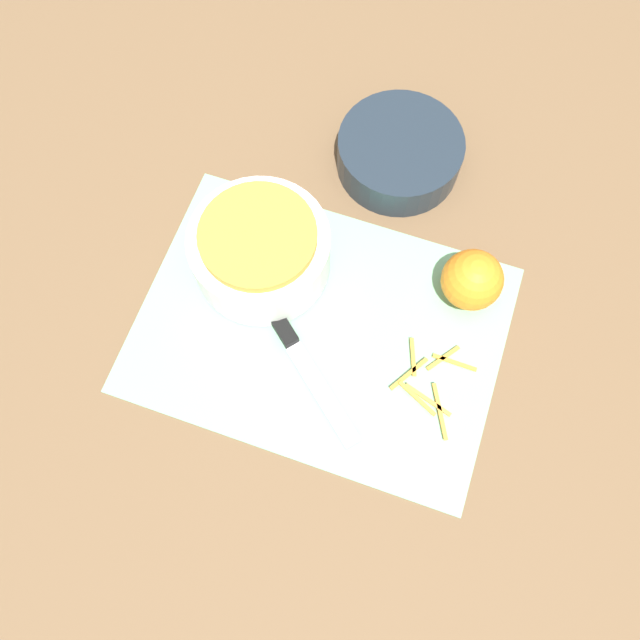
% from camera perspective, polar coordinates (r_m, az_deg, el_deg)
% --- Properties ---
extents(ground_plane, '(4.00, 4.00, 0.00)m').
position_cam_1_polar(ground_plane, '(0.83, 0.00, -0.85)').
color(ground_plane, brown).
extents(cutting_board, '(0.48, 0.35, 0.01)m').
position_cam_1_polar(cutting_board, '(0.83, 0.00, -0.79)').
color(cutting_board, '#75AD84').
rests_on(cutting_board, ground_plane).
extents(bowl_speckled, '(0.18, 0.18, 0.09)m').
position_cam_1_polar(bowl_speckled, '(0.83, -5.48, 6.42)').
color(bowl_speckled, silver).
rests_on(bowl_speckled, cutting_board).
extents(bowl_dark, '(0.18, 0.18, 0.06)m').
position_cam_1_polar(bowl_dark, '(0.94, 7.27, 14.90)').
color(bowl_dark, '#1E2833').
rests_on(bowl_dark, ground_plane).
extents(knife, '(0.20, 0.17, 0.02)m').
position_cam_1_polar(knife, '(0.82, -2.98, -1.48)').
color(knife, black).
rests_on(knife, cutting_board).
extents(orange_left, '(0.08, 0.08, 0.08)m').
position_cam_1_polar(orange_left, '(0.83, 13.73, 3.58)').
color(orange_left, orange).
rests_on(orange_left, cutting_board).
extents(peel_pile, '(0.10, 0.13, 0.01)m').
position_cam_1_polar(peel_pile, '(0.81, 9.99, -5.58)').
color(peel_pile, orange).
rests_on(peel_pile, cutting_board).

